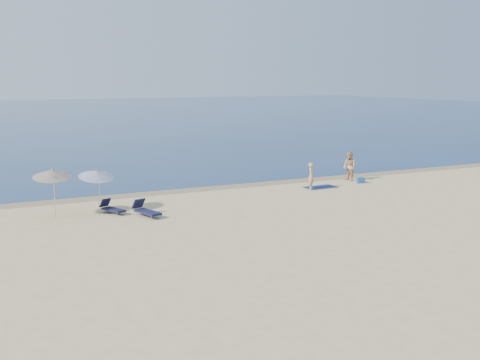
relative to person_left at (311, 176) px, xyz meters
name	(u,v)px	position (x,y,z in m)	size (l,w,h in m)	color
sea	(47,115)	(-2.77, 83.50, -0.79)	(240.00, 160.00, 0.01)	#0D2650
wet_sand_strip	(248,185)	(-2.77, 2.90, -0.80)	(240.00, 1.60, 0.00)	#847254
person_left	(311,176)	(0.00, 0.00, 0.00)	(0.58, 0.38, 1.60)	tan
person_right	(349,166)	(3.78, 1.34, 0.15)	(0.92, 0.72, 1.89)	tan
beach_towel	(321,187)	(0.80, 0.17, -0.78)	(1.96, 1.09, 0.03)	#0D1C45
white_bag	(360,180)	(4.05, 0.51, -0.64)	(0.36, 0.31, 0.31)	white
blue_cooler	(361,180)	(3.96, 0.37, -0.62)	(0.49, 0.35, 0.35)	#1B4492
umbrella_near	(97,174)	(-13.00, -0.70, 1.14)	(1.92, 1.95, 2.31)	silver
umbrella_far	(52,173)	(-15.12, -0.78, 1.32)	(2.10, 2.12, 2.48)	silver
lounger_left	(112,208)	(-12.43, -1.25, -0.55)	(1.04, 1.63, 0.68)	black
lounger_right	(146,211)	(-11.12, -2.63, -0.51)	(1.05, 1.88, 0.79)	#131535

